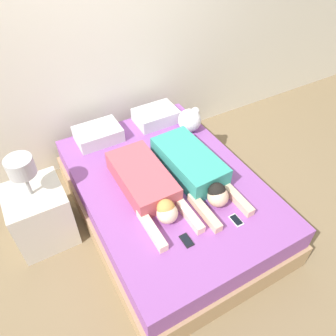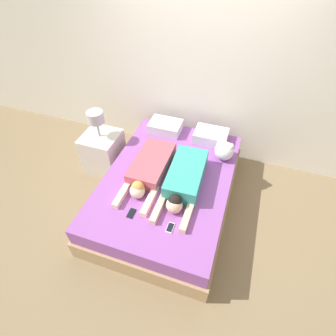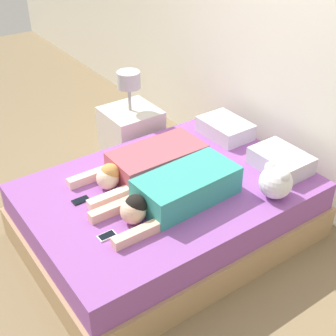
{
  "view_description": "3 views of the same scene",
  "coord_description": "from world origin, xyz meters",
  "px_view_note": "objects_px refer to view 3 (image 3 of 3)",
  "views": [
    {
      "loc": [
        -1.02,
        -1.81,
        2.62
      ],
      "look_at": [
        0.0,
        0.0,
        0.65
      ],
      "focal_mm": 35.0,
      "sensor_mm": 36.0,
      "label": 1
    },
    {
      "loc": [
        0.7,
        -2.05,
        2.83
      ],
      "look_at": [
        0.0,
        0.0,
        0.65
      ],
      "focal_mm": 28.0,
      "sensor_mm": 36.0,
      "label": 2
    },
    {
      "loc": [
        2.38,
        -1.69,
        2.55
      ],
      "look_at": [
        0.0,
        0.0,
        0.65
      ],
      "focal_mm": 50.0,
      "sensor_mm": 36.0,
      "label": 3
    }
  ],
  "objects_px": {
    "pillow_head_left": "(225,128)",
    "cell_phone_right": "(107,236)",
    "person_right": "(178,191)",
    "plush_toy": "(276,181)",
    "cell_phone_left": "(81,200)",
    "bed": "(168,211)",
    "nightstand": "(131,134)",
    "pillow_head_right": "(281,161)",
    "person_left": "(148,163)"
  },
  "relations": [
    {
      "from": "person_right",
      "to": "cell_phone_left",
      "type": "bearing_deg",
      "value": -126.71
    },
    {
      "from": "bed",
      "to": "pillow_head_right",
      "type": "distance_m",
      "value": 0.98
    },
    {
      "from": "cell_phone_left",
      "to": "person_right",
      "type": "bearing_deg",
      "value": 53.29
    },
    {
      "from": "person_right",
      "to": "cell_phone_right",
      "type": "height_order",
      "value": "person_right"
    },
    {
      "from": "pillow_head_left",
      "to": "person_left",
      "type": "xyz_separation_m",
      "value": [
        0.11,
        -0.89,
        0.02
      ]
    },
    {
      "from": "pillow_head_left",
      "to": "cell_phone_right",
      "type": "height_order",
      "value": "pillow_head_left"
    },
    {
      "from": "bed",
      "to": "nightstand",
      "type": "xyz_separation_m",
      "value": [
        -1.11,
        0.35,
        0.08
      ]
    },
    {
      "from": "pillow_head_left",
      "to": "cell_phone_right",
      "type": "distance_m",
      "value": 1.64
    },
    {
      "from": "bed",
      "to": "nightstand",
      "type": "height_order",
      "value": "nightstand"
    },
    {
      "from": "bed",
      "to": "person_right",
      "type": "distance_m",
      "value": 0.43
    },
    {
      "from": "bed",
      "to": "plush_toy",
      "type": "height_order",
      "value": "plush_toy"
    },
    {
      "from": "cell_phone_left",
      "to": "cell_phone_right",
      "type": "xyz_separation_m",
      "value": [
        0.45,
        -0.03,
        0.0
      ]
    },
    {
      "from": "pillow_head_right",
      "to": "cell_phone_left",
      "type": "height_order",
      "value": "pillow_head_right"
    },
    {
      "from": "bed",
      "to": "cell_phone_right",
      "type": "relative_size",
      "value": 17.61
    },
    {
      "from": "person_left",
      "to": "cell_phone_right",
      "type": "xyz_separation_m",
      "value": [
        0.48,
        -0.64,
        -0.08
      ]
    },
    {
      "from": "pillow_head_left",
      "to": "person_right",
      "type": "bearing_deg",
      "value": -59.28
    },
    {
      "from": "bed",
      "to": "nightstand",
      "type": "relative_size",
      "value": 2.24
    },
    {
      "from": "bed",
      "to": "plush_toy",
      "type": "distance_m",
      "value": 0.88
    },
    {
      "from": "pillow_head_right",
      "to": "nightstand",
      "type": "distance_m",
      "value": 1.55
    },
    {
      "from": "bed",
      "to": "person_left",
      "type": "distance_m",
      "value": 0.41
    },
    {
      "from": "person_right",
      "to": "plush_toy",
      "type": "relative_size",
      "value": 4.22
    },
    {
      "from": "pillow_head_right",
      "to": "bed",
      "type": "bearing_deg",
      "value": -111.16
    },
    {
      "from": "pillow_head_left",
      "to": "nightstand",
      "type": "xyz_separation_m",
      "value": [
        -0.78,
        -0.52,
        -0.25
      ]
    },
    {
      "from": "bed",
      "to": "pillow_head_right",
      "type": "xyz_separation_m",
      "value": [
        0.33,
        0.86,
        0.33
      ]
    },
    {
      "from": "cell_phone_right",
      "to": "plush_toy",
      "type": "distance_m",
      "value": 1.27
    },
    {
      "from": "pillow_head_right",
      "to": "nightstand",
      "type": "relative_size",
      "value": 0.47
    },
    {
      "from": "cell_phone_right",
      "to": "person_right",
      "type": "bearing_deg",
      "value": 92.85
    },
    {
      "from": "person_right",
      "to": "plush_toy",
      "type": "xyz_separation_m",
      "value": [
        0.35,
        0.62,
        0.03
      ]
    },
    {
      "from": "bed",
      "to": "plush_toy",
      "type": "relative_size",
      "value": 8.45
    },
    {
      "from": "pillow_head_left",
      "to": "pillow_head_right",
      "type": "distance_m",
      "value": 0.67
    },
    {
      "from": "cell_phone_left",
      "to": "nightstand",
      "type": "relative_size",
      "value": 0.13
    },
    {
      "from": "person_left",
      "to": "plush_toy",
      "type": "relative_size",
      "value": 4.16
    },
    {
      "from": "person_left",
      "to": "plush_toy",
      "type": "height_order",
      "value": "plush_toy"
    },
    {
      "from": "cell_phone_right",
      "to": "plush_toy",
      "type": "relative_size",
      "value": 0.48
    },
    {
      "from": "person_right",
      "to": "bed",
      "type": "bearing_deg",
      "value": 161.6
    },
    {
      "from": "pillow_head_right",
      "to": "person_right",
      "type": "height_order",
      "value": "person_right"
    },
    {
      "from": "bed",
      "to": "plush_toy",
      "type": "xyz_separation_m",
      "value": [
        0.57,
        0.55,
        0.38
      ]
    },
    {
      "from": "bed",
      "to": "pillow_head_left",
      "type": "xyz_separation_m",
      "value": [
        -0.33,
        0.86,
        0.33
      ]
    },
    {
      "from": "pillow_head_right",
      "to": "cell_phone_right",
      "type": "distance_m",
      "value": 1.54
    },
    {
      "from": "pillow_head_left",
      "to": "cell_phone_right",
      "type": "relative_size",
      "value": 3.67
    },
    {
      "from": "person_left",
      "to": "nightstand",
      "type": "height_order",
      "value": "nightstand"
    },
    {
      "from": "person_left",
      "to": "cell_phone_left",
      "type": "height_order",
      "value": "person_left"
    },
    {
      "from": "pillow_head_left",
      "to": "pillow_head_right",
      "type": "bearing_deg",
      "value": 0.0
    },
    {
      "from": "person_right",
      "to": "nightstand",
      "type": "bearing_deg",
      "value": 162.48
    },
    {
      "from": "bed",
      "to": "cell_phone_right",
      "type": "bearing_deg",
      "value": -69.36
    },
    {
      "from": "bed",
      "to": "pillow_head_left",
      "type": "relative_size",
      "value": 4.8
    },
    {
      "from": "bed",
      "to": "cell_phone_right",
      "type": "height_order",
      "value": "cell_phone_right"
    },
    {
      "from": "pillow_head_left",
      "to": "cell_phone_right",
      "type": "xyz_separation_m",
      "value": [
        0.59,
        -1.53,
        -0.07
      ]
    },
    {
      "from": "pillow_head_left",
      "to": "person_left",
      "type": "relative_size",
      "value": 0.42
    },
    {
      "from": "cell_phone_left",
      "to": "pillow_head_left",
      "type": "bearing_deg",
      "value": 95.23
    }
  ]
}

